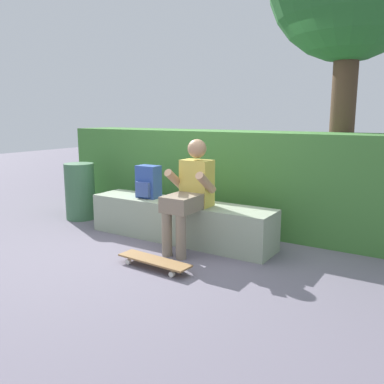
% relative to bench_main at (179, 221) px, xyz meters
% --- Properties ---
extents(ground_plane, '(24.00, 24.00, 0.00)m').
position_rel_bench_main_xyz_m(ground_plane, '(0.00, -0.36, -0.24)').
color(ground_plane, slate).
extents(bench_main, '(2.35, 0.49, 0.47)m').
position_rel_bench_main_xyz_m(bench_main, '(0.00, 0.00, 0.00)').
color(bench_main, '#97A58A').
rests_on(bench_main, ground).
extents(person_skater, '(0.49, 0.62, 1.22)m').
position_rel_bench_main_xyz_m(person_skater, '(0.29, -0.22, 0.43)').
color(person_skater, gold).
rests_on(person_skater, ground).
extents(skateboard_near_person, '(0.81, 0.25, 0.09)m').
position_rel_bench_main_xyz_m(skateboard_near_person, '(0.31, -0.90, -0.16)').
color(skateboard_near_person, olive).
rests_on(skateboard_near_person, ground).
extents(backpack_on_bench, '(0.28, 0.23, 0.40)m').
position_rel_bench_main_xyz_m(backpack_on_bench, '(-0.45, -0.01, 0.43)').
color(backpack_on_bench, '#2D4C99').
rests_on(backpack_on_bench, bench_main).
extents(hedge_row, '(5.33, 0.71, 1.28)m').
position_rel_bench_main_xyz_m(hedge_row, '(0.34, 0.94, 0.40)').
color(hedge_row, '#3F7834').
rests_on(hedge_row, ground).
extents(trash_bin, '(0.42, 0.42, 0.81)m').
position_rel_bench_main_xyz_m(trash_bin, '(-1.78, 0.09, 0.17)').
color(trash_bin, '#3D6B47').
rests_on(trash_bin, ground).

